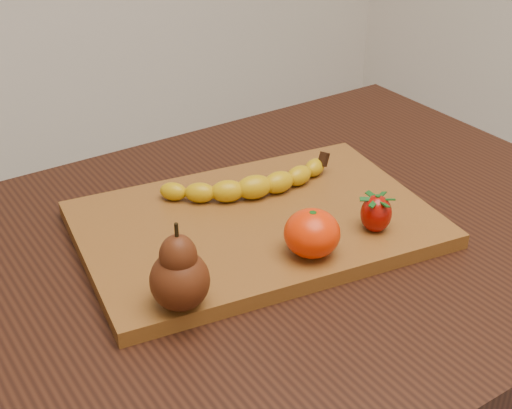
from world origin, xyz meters
TOP-DOWN VIEW (x-y plane):
  - table at (0.00, 0.00)m, footprint 1.00×0.70m
  - cutting_board at (-0.00, 0.02)m, footprint 0.49×0.37m
  - banana at (0.03, 0.07)m, footprint 0.22×0.10m
  - pear at (-0.17, -0.08)m, footprint 0.07×0.07m
  - mandarin at (0.01, -0.08)m, footprint 0.07×0.07m
  - strawberry at (0.11, -0.08)m, footprint 0.05×0.05m

SIDE VIEW (x-z plane):
  - table at x=0.00m, z-range 0.28..1.04m
  - cutting_board at x=0.00m, z-range 0.76..0.78m
  - banana at x=0.03m, z-range 0.78..0.81m
  - strawberry at x=0.11m, z-range 0.78..0.83m
  - mandarin at x=0.01m, z-range 0.78..0.84m
  - pear at x=-0.17m, z-range 0.78..0.88m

